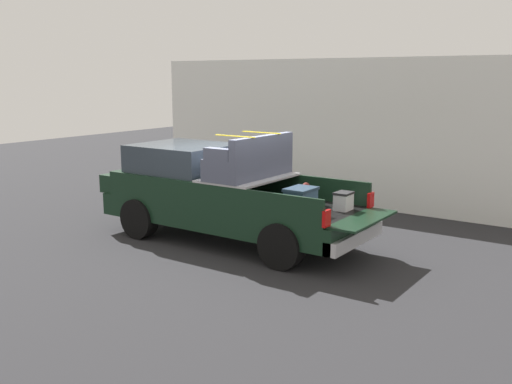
{
  "coord_description": "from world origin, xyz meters",
  "views": [
    {
      "loc": [
        -6.96,
        9.16,
        3.32
      ],
      "look_at": [
        -0.6,
        0.0,
        1.1
      ],
      "focal_mm": 40.87,
      "sensor_mm": 36.0,
      "label": 1
    }
  ],
  "objects": [
    {
      "name": "pickup_truck",
      "position": [
        0.38,
        0.0,
        0.98
      ],
      "size": [
        6.05,
        2.06,
        2.23
      ],
      "color": "black",
      "rests_on": "ground_plane"
    },
    {
      "name": "building_facade",
      "position": [
        -0.15,
        -4.57,
        1.89
      ],
      "size": [
        11.55,
        0.36,
        3.77
      ],
      "primitive_type": "cube",
      "color": "white",
      "rests_on": "ground_plane"
    },
    {
      "name": "ground_plane",
      "position": [
        0.0,
        0.0,
        0.0
      ],
      "size": [
        40.0,
        40.0,
        0.0
      ],
      "primitive_type": "plane",
      "color": "#262628"
    }
  ]
}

